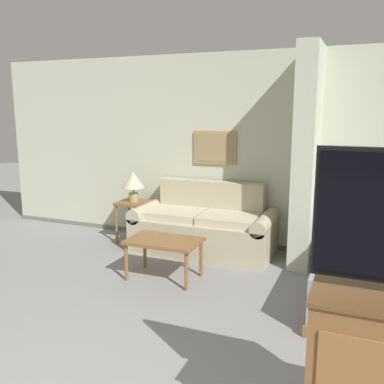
{
  "coord_description": "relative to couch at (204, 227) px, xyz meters",
  "views": [
    {
      "loc": [
        1.65,
        -1.37,
        1.87
      ],
      "look_at": [
        0.06,
        2.5,
        1.05
      ],
      "focal_mm": 40.0,
      "sensor_mm": 36.0,
      "label": 1
    }
  ],
  "objects": [
    {
      "name": "wall_back",
      "position": [
        0.27,
        0.48,
        0.97
      ],
      "size": [
        7.58,
        0.16,
        2.6
      ],
      "color": "beige",
      "rests_on": "ground_plane"
    },
    {
      "name": "wall_partition_pillar",
      "position": [
        1.26,
        0.06,
        0.97
      ],
      "size": [
        0.24,
        0.73,
        2.6
      ],
      "color": "beige",
      "rests_on": "ground_plane"
    },
    {
      "name": "couch",
      "position": [
        0.0,
        0.0,
        0.0
      ],
      "size": [
        1.85,
        0.84,
        0.9
      ],
      "color": "#B7AD8E",
      "rests_on": "ground_plane"
    },
    {
      "name": "coffee_table",
      "position": [
        -0.08,
        -1.05,
        0.07
      ],
      "size": [
        0.8,
        0.51,
        0.45
      ],
      "color": "brown",
      "rests_on": "ground_plane"
    },
    {
      "name": "side_table",
      "position": [
        -1.08,
        0.02,
        0.15
      ],
      "size": [
        0.42,
        0.42,
        0.58
      ],
      "color": "brown",
      "rests_on": "ground_plane"
    },
    {
      "name": "table_lamp",
      "position": [
        -1.08,
        0.02,
        0.54
      ],
      "size": [
        0.32,
        0.32,
        0.42
      ],
      "color": "tan",
      "rests_on": "side_table"
    }
  ]
}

